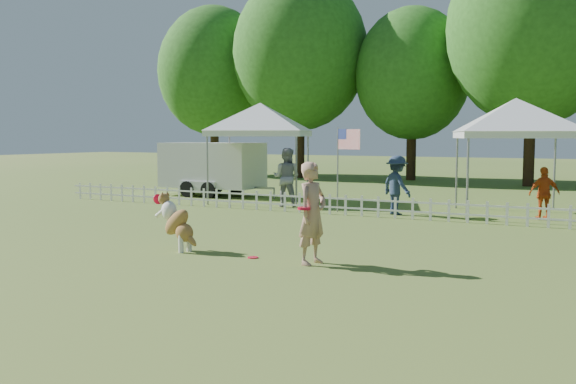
% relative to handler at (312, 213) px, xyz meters
% --- Properties ---
extents(ground, '(120.00, 120.00, 0.00)m').
position_rel_handler_xyz_m(ground, '(-1.96, -0.12, -0.92)').
color(ground, '#2F561B').
rests_on(ground, ground).
extents(picket_fence, '(22.00, 0.08, 0.60)m').
position_rel_handler_xyz_m(picket_fence, '(-1.96, 6.88, -0.62)').
color(picket_fence, silver).
rests_on(picket_fence, ground).
extents(handler, '(0.56, 0.74, 1.84)m').
position_rel_handler_xyz_m(handler, '(0.00, 0.00, 0.00)').
color(handler, tan).
rests_on(handler, ground).
extents(dog, '(1.17, 0.64, 1.15)m').
position_rel_handler_xyz_m(dog, '(-2.99, -0.04, -0.35)').
color(dog, brown).
rests_on(dog, ground).
extents(frisbee_on_turf, '(0.26, 0.26, 0.02)m').
position_rel_handler_xyz_m(frisbee_on_turf, '(-1.25, -0.00, -0.91)').
color(frisbee_on_turf, red).
rests_on(frisbee_on_turf, ground).
extents(canopy_tent_left, '(4.16, 4.16, 3.39)m').
position_rel_handler_xyz_m(canopy_tent_left, '(-6.53, 9.40, 0.78)').
color(canopy_tent_left, silver).
rests_on(canopy_tent_left, ground).
extents(canopy_tent_right, '(4.07, 4.07, 3.32)m').
position_rel_handler_xyz_m(canopy_tent_right, '(2.08, 9.31, 0.74)').
color(canopy_tent_right, silver).
rests_on(canopy_tent_right, ground).
extents(cargo_trailer, '(4.78, 2.15, 2.09)m').
position_rel_handler_xyz_m(cargo_trailer, '(-9.18, 10.26, 0.12)').
color(cargo_trailer, silver).
rests_on(cargo_trailer, ground).
extents(flag_pole, '(0.95, 0.47, 2.56)m').
position_rel_handler_xyz_m(flag_pole, '(-2.78, 7.60, 0.36)').
color(flag_pole, gray).
rests_on(flag_pole, ground).
extents(spectator_a, '(1.02, 0.84, 1.92)m').
position_rel_handler_xyz_m(spectator_a, '(-4.81, 8.12, 0.04)').
color(spectator_a, gray).
rests_on(spectator_a, ground).
extents(spectator_b, '(1.29, 1.17, 1.74)m').
position_rel_handler_xyz_m(spectator_b, '(-0.95, 7.74, -0.05)').
color(spectator_b, '#213047').
rests_on(spectator_b, ground).
extents(spectator_c, '(0.92, 0.74, 1.46)m').
position_rel_handler_xyz_m(spectator_c, '(3.00, 8.50, -0.19)').
color(spectator_c, '#C04816').
rests_on(spectator_c, ground).
extents(tree_far_left, '(6.60, 6.60, 11.00)m').
position_rel_handler_xyz_m(tree_far_left, '(-16.96, 21.88, 4.58)').
color(tree_far_left, '#245518').
rests_on(tree_far_left, ground).
extents(tree_left, '(7.40, 7.40, 12.00)m').
position_rel_handler_xyz_m(tree_left, '(-10.96, 21.38, 5.08)').
color(tree_left, '#245518').
rests_on(tree_left, ground).
extents(tree_center_left, '(6.00, 6.00, 9.80)m').
position_rel_handler_xyz_m(tree_center_left, '(-4.96, 22.38, 3.98)').
color(tree_center_left, '#245518').
rests_on(tree_center_left, ground).
extents(tree_center_right, '(7.60, 7.60, 12.60)m').
position_rel_handler_xyz_m(tree_center_right, '(1.04, 20.88, 5.38)').
color(tree_center_right, '#245518').
rests_on(tree_center_right, ground).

